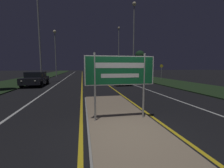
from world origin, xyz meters
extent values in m
plane|color=black|center=(0.00, 0.00, 0.00)|extent=(160.00, 160.00, 0.00)
cube|color=#999993|center=(0.00, 1.27, 0.03)|extent=(2.40, 8.72, 0.05)
cube|color=gray|center=(0.00, 1.27, 0.05)|extent=(2.28, 8.60, 0.10)
cube|color=#1E3319|center=(-9.50, 20.00, 0.04)|extent=(5.00, 100.00, 0.08)
cube|color=#1E3319|center=(9.50, 20.00, 0.04)|extent=(5.00, 100.00, 0.08)
cube|color=gold|center=(-1.39, 25.00, 0.00)|extent=(0.12, 70.00, 0.01)
cube|color=gold|center=(1.39, 25.00, 0.00)|extent=(0.12, 70.00, 0.01)
cube|color=silver|center=(-4.20, 25.00, 0.00)|extent=(0.12, 70.00, 0.01)
cube|color=silver|center=(4.20, 25.00, 0.00)|extent=(0.12, 70.00, 0.01)
cube|color=silver|center=(-7.20, 25.00, 0.00)|extent=(0.10, 70.00, 0.01)
cube|color=silver|center=(7.20, 25.00, 0.00)|extent=(0.10, 70.00, 0.01)
cylinder|color=#9E9E99|center=(-0.90, 1.27, 1.29)|extent=(0.07, 0.07, 2.37)
cylinder|color=#9E9E99|center=(0.90, 1.27, 1.29)|extent=(0.07, 0.07, 2.37)
cube|color=#146033|center=(0.00, 1.27, 1.86)|extent=(2.50, 0.04, 1.03)
cube|color=white|center=(0.00, 1.25, 1.86)|extent=(2.50, 0.00, 1.03)
cube|color=#146033|center=(0.00, 1.25, 1.86)|extent=(2.42, 0.01, 0.96)
cube|color=white|center=(0.00, 1.24, 2.04)|extent=(1.75, 0.01, 0.18)
cube|color=white|center=(0.00, 1.24, 1.68)|extent=(1.37, 0.01, 0.14)
cylinder|color=#9E9E99|center=(-6.12, 15.27, 5.20)|extent=(0.18, 0.18, 10.39)
cylinder|color=#9E9E99|center=(-6.31, 26.93, 4.20)|extent=(0.18, 0.18, 8.40)
sphere|color=beige|center=(-6.31, 26.93, 8.58)|extent=(0.60, 0.60, 0.60)
cylinder|color=#9E9E99|center=(6.36, 18.18, 5.48)|extent=(0.18, 0.18, 10.96)
sphere|color=beige|center=(6.36, 18.18, 11.14)|extent=(0.60, 0.60, 0.60)
cylinder|color=#9E9E99|center=(6.61, 28.63, 5.07)|extent=(0.18, 0.18, 10.14)
sphere|color=beige|center=(6.61, 28.63, 10.28)|extent=(0.47, 0.47, 0.47)
cube|color=silver|center=(2.84, 12.86, 0.62)|extent=(1.81, 4.62, 0.61)
cube|color=black|center=(2.84, 12.58, 1.17)|extent=(1.59, 2.40, 0.50)
sphere|color=red|center=(2.28, 10.57, 0.70)|extent=(0.14, 0.14, 0.14)
sphere|color=red|center=(3.40, 10.57, 0.70)|extent=(0.14, 0.14, 0.14)
cylinder|color=black|center=(1.97, 14.29, 0.32)|extent=(0.22, 0.64, 0.64)
cylinder|color=black|center=(3.70, 14.29, 0.32)|extent=(0.22, 0.64, 0.64)
cylinder|color=black|center=(1.97, 11.43, 0.32)|extent=(0.22, 0.64, 0.64)
cylinder|color=black|center=(3.70, 11.43, 0.32)|extent=(0.22, 0.64, 0.64)
cube|color=black|center=(2.57, 25.23, 0.62)|extent=(1.87, 4.16, 0.64)
cube|color=black|center=(2.57, 24.98, 1.20)|extent=(1.65, 2.16, 0.51)
sphere|color=red|center=(1.99, 23.17, 0.70)|extent=(0.14, 0.14, 0.14)
sphere|color=red|center=(3.15, 23.17, 0.70)|extent=(0.14, 0.14, 0.14)
cylinder|color=black|center=(1.68, 26.52, 0.30)|extent=(0.22, 0.61, 0.61)
cylinder|color=black|center=(3.47, 26.52, 0.30)|extent=(0.22, 0.61, 0.61)
cylinder|color=black|center=(1.68, 23.94, 0.30)|extent=(0.22, 0.61, 0.61)
cylinder|color=black|center=(3.47, 23.94, 0.30)|extent=(0.22, 0.61, 0.61)
cube|color=#4C514C|center=(6.02, 35.93, 0.63)|extent=(1.79, 4.10, 0.59)
cube|color=black|center=(6.02, 35.69, 1.14)|extent=(1.57, 2.13, 0.41)
sphere|color=red|center=(5.47, 33.90, 0.71)|extent=(0.14, 0.14, 0.14)
sphere|color=red|center=(6.57, 33.90, 0.71)|extent=(0.14, 0.14, 0.14)
cylinder|color=black|center=(5.17, 37.20, 0.33)|extent=(0.22, 0.67, 0.67)
cylinder|color=black|center=(6.87, 37.20, 0.33)|extent=(0.22, 0.67, 0.67)
cylinder|color=black|center=(5.17, 34.66, 0.33)|extent=(0.22, 0.67, 0.67)
cylinder|color=black|center=(6.87, 34.66, 0.33)|extent=(0.22, 0.67, 0.67)
cube|color=black|center=(-6.10, 12.76, 0.62)|extent=(1.82, 4.17, 0.61)
cube|color=black|center=(-6.10, 13.01, 1.19)|extent=(1.60, 2.17, 0.53)
sphere|color=white|center=(-6.66, 10.70, 0.70)|extent=(0.14, 0.14, 0.14)
sphere|color=white|center=(-5.53, 10.70, 0.70)|extent=(0.14, 0.14, 0.14)
cylinder|color=black|center=(-6.97, 11.47, 0.31)|extent=(0.22, 0.63, 0.63)
cylinder|color=black|center=(-5.23, 11.47, 0.31)|extent=(0.22, 0.63, 0.63)
cylinder|color=black|center=(-6.97, 14.06, 0.31)|extent=(0.22, 0.63, 0.63)
cylinder|color=black|center=(-5.23, 14.06, 0.31)|extent=(0.22, 0.63, 0.63)
cylinder|color=#9E9E99|center=(10.12, 16.43, 1.11)|extent=(0.06, 0.06, 2.06)
cube|color=yellow|center=(10.12, 16.43, 2.08)|extent=(0.60, 0.02, 0.60)
cylinder|color=#4C3823|center=(10.02, 24.78, 1.94)|extent=(0.24, 0.24, 3.73)
sphere|color=#19381E|center=(10.02, 24.78, 4.24)|extent=(1.91, 1.91, 1.91)
camera|label=1|loc=(-1.31, -3.86, 1.99)|focal=24.00mm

